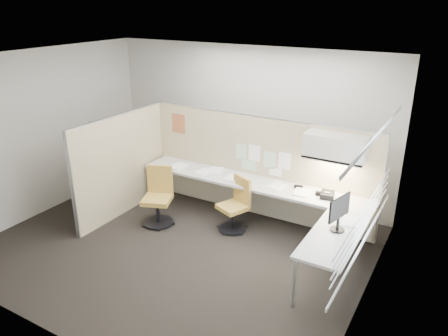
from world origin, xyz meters
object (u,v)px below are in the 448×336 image
Objects in this scene: chair_right at (236,206)px; chair_left at (158,198)px; desk at (265,196)px; monitor at (339,211)px; phone at (327,195)px.

chair_left is at bearing -136.97° from chair_right.
desk is at bearing 50.40° from chair_right.
monitor is (1.79, -0.53, 0.60)m from chair_right.
chair_left reaches higher than phone.
phone is at bearing 38.12° from chair_right.
chair_left is 3.07m from monitor.
desk is at bearing 179.63° from phone.
phone is (0.95, 0.15, 0.18)m from desk.
monitor reaches higher than chair_right.
chair_left reaches higher than desk.
monitor reaches higher than chair_left.
chair_left is 1.09× the size of chair_right.
monitor reaches higher than desk.
chair_right is at bearing -1.46° from chair_left.
monitor is 1.01m from phone.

